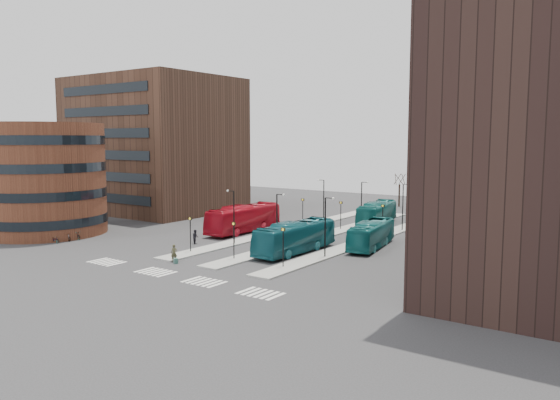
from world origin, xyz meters
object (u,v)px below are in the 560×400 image
Objects in this scene: commuter_a at (195,237)px; traveller at (174,253)px; bicycle_far at (76,236)px; teal_bus_c at (372,234)px; teal_bus_a at (295,237)px; teal_bus_b at (377,213)px; red_bus at (244,218)px; bicycle_near at (55,240)px; suitcase at (176,261)px; commuter_c at (273,249)px; teal_bus_d at (448,209)px; commuter_b at (261,245)px; bicycle_mid at (67,237)px.

traveller is at bearing 145.51° from commuter_a.
teal_bus_c is at bearing -61.17° from bicycle_far.
teal_bus_b is (-1.02, 22.28, -0.04)m from teal_bus_a.
red_bus reaches higher than bicycle_near.
suitcase is at bearing -109.35° from teal_bus_b.
suitcase is 19.21m from bicycle_far.
commuter_c is at bearing -75.91° from bicycle_far.
commuter_a is (-17.86, -34.89, -0.92)m from teal_bus_d.
teal_bus_a reaches higher than traveller.
bicycle_near is (-24.70, -33.99, -1.21)m from teal_bus_b.
suitcase is 0.05× the size of teal_bus_b.
suitcase is 45.08m from teal_bus_d.
commuter_b is 2.56m from commuter_c.
teal_bus_d is 44.82m from traveller.
teal_bus_a reaches higher than commuter_b.
commuter_c is (-5.94, -10.48, -0.61)m from teal_bus_c.
teal_bus_b is (5.60, 33.28, 1.36)m from suitcase.
red_bus is 7.32× the size of traveller.
commuter_c is (6.79, 7.23, 0.01)m from traveller.
bicycle_near is (-25.20, -8.40, -0.46)m from commuter_c.
commuter_b is (3.73, 8.69, 0.57)m from suitcase.
teal_bus_d reaches higher than bicycle_far.
traveller reaches higher than bicycle_far.
commuter_b is 24.70m from bicycle_near.
bicycle_mid is (-13.59, -7.54, -0.35)m from commuter_a.
teal_bus_d is (0.30, 25.17, 0.26)m from teal_bus_c.
bicycle_mid is at bearing -158.13° from suitcase.
commuter_b is at bearing 91.35° from suitcase.
teal_bus_b is 6.64× the size of commuter_c.
commuter_b is 0.95× the size of commuter_c.
commuter_c is at bearing -129.17° from teal_bus_c.
commuter_a is at bearing -63.32° from bicycle_far.
red_bus is 14.38m from teal_bus_a.
red_bus is at bearing -62.78° from commuter_a.
teal_bus_d reaches higher than traveller.
bicycle_far is (-13.59, -6.40, -0.34)m from commuter_a.
bicycle_far is (-24.70, -31.23, -1.14)m from teal_bus_b.
teal_bus_a is 1.12× the size of teal_bus_c.
teal_bus_d is 7.22× the size of traveller.
teal_bus_d is 36.19m from commuter_c.
bicycle_far reaches higher than suitcase.
teal_bus_a is 6.46× the size of bicycle_far.
bicycle_near is (-13.59, -9.16, -0.40)m from commuter_a.
teal_bus_a reaches higher than bicycle_near.
teal_bus_c is at bearing -61.45° from commuter_b.
commuter_b is (9.72, -9.22, -0.93)m from red_bus.
teal_bus_b reaches higher than bicycle_mid.
commuter_c reaches higher than traveller.
commuter_b is 24.13m from bicycle_mid.
commuter_c reaches higher than commuter_b.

